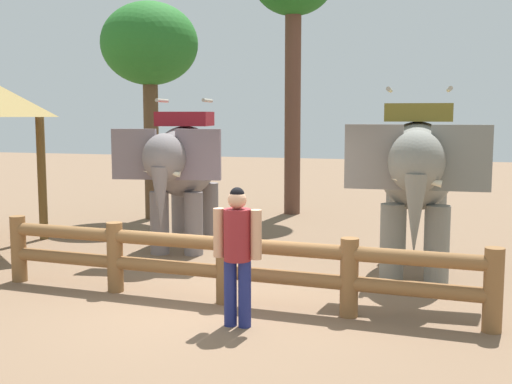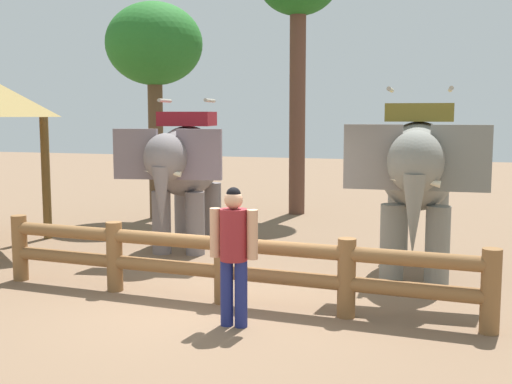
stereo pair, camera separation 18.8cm
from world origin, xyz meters
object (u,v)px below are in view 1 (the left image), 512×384
Objects in this scene: log_fence at (224,261)px; tourist_woman_in_black at (237,247)px; tree_back_center at (150,48)px; elephant_center at (417,170)px; elephant_near_left at (183,165)px.

log_fence is 4.16× the size of tourist_woman_in_black.
tree_back_center reaches higher than log_fence.
elephant_center reaches higher than log_fence.
elephant_near_left is at bearing 121.11° from log_fence.
tree_back_center is (-2.19, 3.18, 2.62)m from elephant_near_left.
elephant_center is at bearing 44.74° from log_fence.
tourist_woman_in_black is at bearing -61.58° from log_fence.
log_fence is 1.36× the size of tree_back_center.
tree_back_center is at bearing 124.60° from elephant_near_left.
elephant_near_left is 4.99m from tourist_woman_in_black.
log_fence is 2.09× the size of elephant_near_left.
log_fence is 2.04× the size of elephant_center.
tree_back_center is at bearing 122.33° from tourist_woman_in_black.
tourist_woman_in_black is 9.39m from tree_back_center.
elephant_near_left is 4.67m from tree_back_center.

